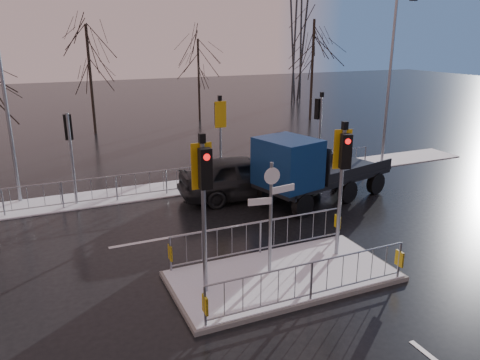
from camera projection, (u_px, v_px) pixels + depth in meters
name	position (u px, v px, depth m)	size (l,w,h in m)	color
ground	(283.00, 278.00, 12.59)	(120.00, 120.00, 0.00)	black
snow_verge	(186.00, 187.00, 20.09)	(30.00, 2.00, 0.04)	white
lane_markings	(289.00, 284.00, 12.30)	(8.00, 11.38, 0.01)	silver
traffic_island	(283.00, 265.00, 12.48)	(6.00, 3.04, 4.15)	#62615D
far_kerb_fixtures	(195.00, 166.00, 19.47)	(18.00, 0.65, 3.83)	gray
car_far_lane	(243.00, 177.00, 18.59)	(2.05, 5.09, 1.73)	black
flatbed_truck	(303.00, 169.00, 17.61)	(6.17, 3.49, 2.70)	black
tree_far_a	(89.00, 58.00, 29.58)	(3.75, 3.75, 7.08)	black
tree_far_b	(198.00, 64.00, 34.61)	(3.25, 3.25, 6.14)	black
tree_far_c	(313.00, 50.00, 34.80)	(4.00, 4.00, 7.55)	black
street_lamp_right	(391.00, 75.00, 22.79)	(1.25, 0.18, 8.00)	gray
street_lamp_left	(5.00, 86.00, 17.06)	(1.25, 0.18, 8.20)	gray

